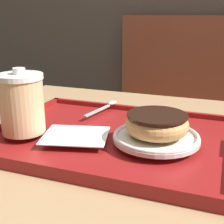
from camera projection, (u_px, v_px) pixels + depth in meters
The scene contains 7 objects.
cafe_table at pixel (116, 222), 0.70m from camera, with size 0.89×0.87×0.75m.
serving_tray at pixel (112, 137), 0.66m from camera, with size 0.50×0.38×0.02m.
napkin_paper at pixel (76, 135), 0.63m from camera, with size 0.15×0.14×0.00m.
coffee_cup_front at pixel (22, 103), 0.63m from camera, with size 0.09×0.09×0.13m.
plate_with_chocolate_donut at pixel (156, 137), 0.60m from camera, with size 0.17×0.17×0.01m.
donut_chocolate_glazed at pixel (157, 124), 0.59m from camera, with size 0.12×0.12×0.04m.
spoon at pixel (108, 105), 0.82m from camera, with size 0.04×0.14×0.01m.
Camera 1 is at (0.20, -0.56, 1.01)m, focal length 50.00 mm.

